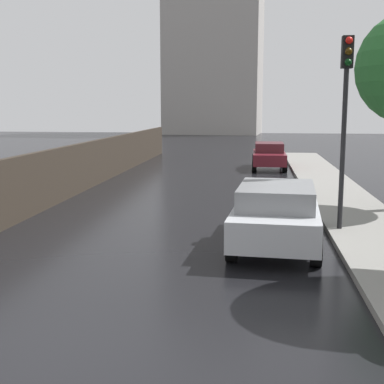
# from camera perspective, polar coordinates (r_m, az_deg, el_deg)

# --- Properties ---
(ground) EXTENTS (120.00, 120.00, 0.00)m
(ground) POSITION_cam_1_polar(r_m,az_deg,el_deg) (6.71, -13.72, -18.86)
(ground) COLOR black
(car_silver_near_kerb) EXTENTS (2.14, 4.48, 1.44)m
(car_silver_near_kerb) POSITION_cam_1_polar(r_m,az_deg,el_deg) (11.98, 9.16, -2.28)
(car_silver_near_kerb) COLOR #B2B5BA
(car_silver_near_kerb) RESTS_ON ground
(car_maroon_mid_road) EXTENTS (1.70, 3.93, 1.34)m
(car_maroon_mid_road) POSITION_cam_1_polar(r_m,az_deg,el_deg) (27.16, 8.37, 3.98)
(car_maroon_mid_road) COLOR maroon
(car_maroon_mid_road) RESTS_ON ground
(traffic_light) EXTENTS (0.26, 0.39, 4.66)m
(traffic_light) POSITION_cam_1_polar(r_m,az_deg,el_deg) (13.29, 16.33, 9.76)
(traffic_light) COLOR black
(traffic_light) RESTS_ON sidewalk_strip
(distant_tower) EXTENTS (11.67, 8.85, 31.39)m
(distant_tower) POSITION_cam_1_polar(r_m,az_deg,el_deg) (64.65, 2.44, 18.29)
(distant_tower) COLOR #9E9993
(distant_tower) RESTS_ON ground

